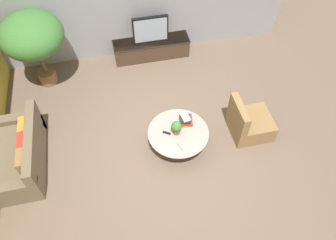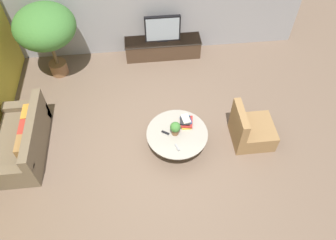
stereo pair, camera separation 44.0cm
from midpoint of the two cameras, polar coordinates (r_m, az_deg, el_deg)
ground_plane at (r=6.56m, az=0.94°, el=-5.73°), size 24.00×24.00×0.00m
media_console at (r=8.38m, az=0.63°, el=12.46°), size 1.88×0.50×0.47m
television at (r=8.04m, az=0.67°, el=15.53°), size 0.85×0.13×0.67m
coffee_table at (r=6.43m, az=3.54°, el=-3.01°), size 1.19×1.19×0.40m
couch_by_wall at (r=6.86m, az=-22.23°, el=-3.57°), size 0.84×1.72×0.84m
armchair_wicker at (r=6.79m, az=15.98°, el=-1.84°), size 0.80×0.76×0.86m
potted_palm_tall at (r=7.61m, az=-19.04°, el=14.87°), size 1.33×1.33×1.78m
potted_plant_tabletop at (r=6.19m, az=3.32°, el=-1.49°), size 0.20×0.20×0.30m
book_stack at (r=6.43m, az=5.11°, el=-0.34°), size 0.29×0.33×0.17m
remote_black at (r=6.32m, az=1.54°, el=-2.31°), size 0.16×0.12×0.02m
remote_silver at (r=6.14m, az=3.68°, el=-4.84°), size 0.09×0.16×0.02m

